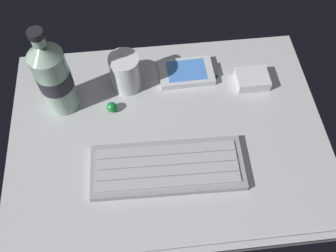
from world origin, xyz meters
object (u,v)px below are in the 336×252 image
(keyboard, at_px, (167,167))
(juice_cup, at_px, (126,73))
(charger_block, at_px, (252,79))
(water_bottle, at_px, (53,77))
(trackball_mouse, at_px, (112,107))
(handheld_device, at_px, (187,72))

(keyboard, relative_size, juice_cup, 3.45)
(charger_block, bearing_deg, water_bottle, -178.39)
(charger_block, xyz_separation_m, trackball_mouse, (-0.31, -0.04, -0.00))
(trackball_mouse, bearing_deg, handheld_device, 24.89)
(handheld_device, bearing_deg, trackball_mouse, -155.11)
(keyboard, height_order, trackball_mouse, trackball_mouse)
(handheld_device, distance_m, juice_cup, 0.14)
(handheld_device, relative_size, charger_block, 1.84)
(keyboard, distance_m, handheld_device, 0.24)
(handheld_device, distance_m, charger_block, 0.14)
(trackball_mouse, bearing_deg, water_bottle, 164.12)
(handheld_device, relative_size, juice_cup, 1.52)
(water_bottle, relative_size, charger_block, 2.97)
(water_bottle, height_order, trackball_mouse, water_bottle)
(water_bottle, distance_m, trackball_mouse, 0.13)
(keyboard, distance_m, charger_block, 0.28)
(keyboard, xyz_separation_m, handheld_device, (0.07, 0.23, -0.00))
(keyboard, distance_m, trackball_mouse, 0.18)
(keyboard, relative_size, charger_block, 4.19)
(keyboard, distance_m, water_bottle, 0.28)
(keyboard, bearing_deg, charger_block, 42.31)
(keyboard, height_order, charger_block, charger_block)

